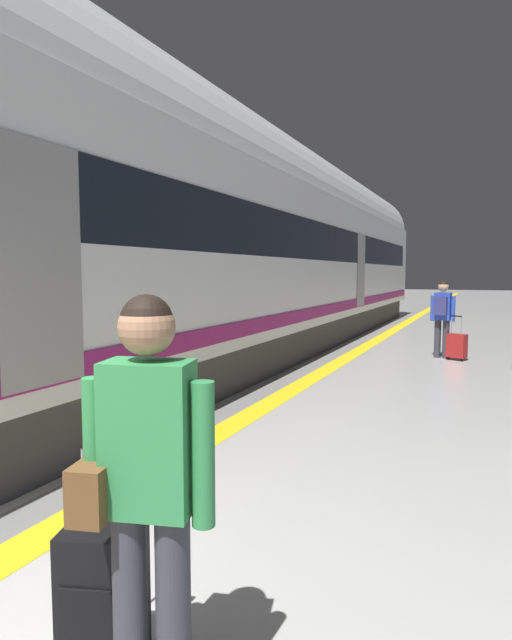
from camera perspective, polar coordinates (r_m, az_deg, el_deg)
The scene contains 7 objects.
safety_line_strip at distance 11.37m, azimuth 9.09°, elevation -4.28°, with size 0.36×80.00×0.01m, color yellow.
tactile_edge_band at distance 11.44m, azimuth 7.70°, elevation -4.21°, with size 0.53×80.00×0.01m, color slate.
high_speed_train at distance 9.79m, azimuth -5.98°, elevation 8.94°, with size 2.94×33.83×4.97m.
traveller_foreground at distance 2.29m, azimuth -11.68°, elevation -16.07°, with size 0.57×0.38×1.75m.
rolling_suitcase_foreground at distance 2.85m, azimuth -15.96°, elevation -26.26°, with size 0.43×0.33×1.06m.
passenger_near at distance 12.16m, azimuth 19.17°, elevation 0.76°, with size 0.51×0.36×1.66m.
suitcase_near at distance 12.03m, azimuth 20.55°, elevation -2.57°, with size 0.43×0.35×0.94m.
Camera 1 is at (2.07, -0.86, 1.84)m, focal length 30.13 mm.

